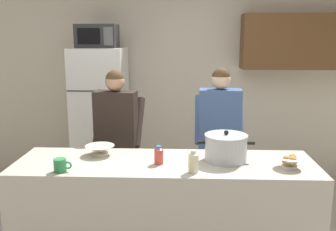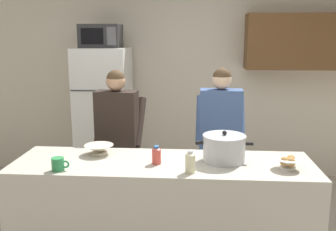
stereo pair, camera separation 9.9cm
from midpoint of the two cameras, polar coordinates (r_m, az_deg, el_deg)
The scene contains 12 objects.
back_wall_unit at distance 5.07m, azimuth 4.73°, elevation 6.27°, with size 6.00×0.48×2.60m.
kitchen_island at distance 3.12m, azimuth 0.20°, elevation -14.99°, with size 2.32×0.68×0.92m, color #BCB7A8.
refrigerator at distance 4.86m, azimuth -9.01°, elevation -0.20°, with size 0.64×0.68×1.73m.
microwave at distance 4.73m, azimuth -9.47°, elevation 11.72°, with size 0.48×0.37×0.28m.
person_near_pot at distance 3.71m, azimuth -6.87°, elevation -2.35°, with size 0.50×0.43×1.56m.
person_by_sink at distance 3.72m, azimuth 8.64°, elevation -2.18°, with size 0.49×0.42×1.58m.
cooking_pot at distance 2.97m, azimuth 9.38°, elevation -4.87°, with size 0.44×0.33×0.24m.
coffee_mug at distance 2.85m, azimuth -15.24°, elevation -7.08°, with size 0.13×0.09×0.10m.
bread_bowl at distance 2.93m, azimuth 18.59°, elevation -6.71°, with size 0.20×0.20×0.10m.
empty_bowl at distance 3.15m, azimuth -9.48°, elevation -5.00°, with size 0.24×0.24×0.08m.
bottle_near_edge at distance 2.70m, azimuth 4.41°, elevation -6.98°, with size 0.07×0.07×0.16m.
bottle_mid_counter at distance 2.88m, azimuth -0.76°, elevation -5.97°, with size 0.07×0.07×0.14m.
Camera 2 is at (0.24, -2.78, 1.88)m, focal length 40.47 mm.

